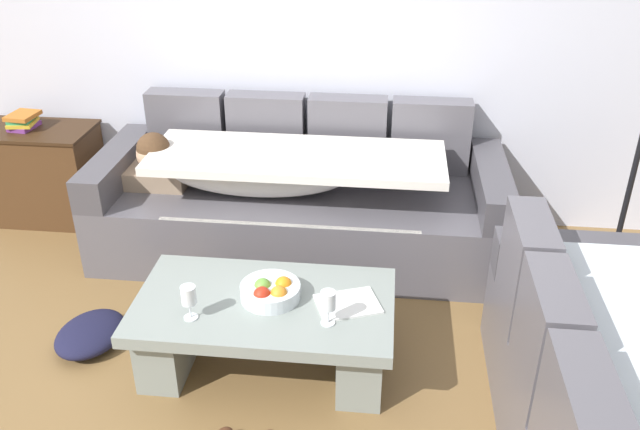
% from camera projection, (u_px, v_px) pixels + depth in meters
% --- Properties ---
extents(back_wall, '(9.00, 0.10, 2.70)m').
position_uv_depth(back_wall, '(280.00, 12.00, 4.07)').
color(back_wall, silver).
rests_on(back_wall, ground_plane).
extents(couch_along_wall, '(2.43, 0.92, 0.88)m').
position_uv_depth(couch_along_wall, '(293.00, 201.00, 4.08)').
color(couch_along_wall, '#57545B').
rests_on(couch_along_wall, ground_plane).
extents(couch_near_window, '(0.92, 1.77, 0.88)m').
position_uv_depth(couch_near_window, '(631.00, 411.00, 2.53)').
color(couch_near_window, '#57545B').
rests_on(couch_near_window, ground_plane).
extents(coffee_table, '(1.20, 0.68, 0.38)m').
position_uv_depth(coffee_table, '(265.00, 325.00, 3.15)').
color(coffee_table, gray).
rests_on(coffee_table, ground_plane).
extents(fruit_bowl, '(0.28, 0.28, 0.10)m').
position_uv_depth(fruit_bowl, '(271.00, 291.00, 3.07)').
color(fruit_bowl, silver).
rests_on(fruit_bowl, coffee_table).
extents(wine_glass_near_left, '(0.07, 0.07, 0.17)m').
position_uv_depth(wine_glass_near_left, '(189.00, 297.00, 2.91)').
color(wine_glass_near_left, silver).
rests_on(wine_glass_near_left, coffee_table).
extents(wine_glass_near_right, '(0.07, 0.07, 0.17)m').
position_uv_depth(wine_glass_near_right, '(328.00, 302.00, 2.88)').
color(wine_glass_near_right, silver).
rests_on(wine_glass_near_right, coffee_table).
extents(open_magazine, '(0.34, 0.30, 0.01)m').
position_uv_depth(open_magazine, '(348.00, 304.00, 3.05)').
color(open_magazine, white).
rests_on(open_magazine, coffee_table).
extents(side_cabinet, '(0.72, 0.44, 0.64)m').
position_uv_depth(side_cabinet, '(44.00, 174.00, 4.45)').
color(side_cabinet, '#4B2F19').
rests_on(side_cabinet, ground_plane).
extents(book_stack_on_cabinet, '(0.18, 0.21, 0.10)m').
position_uv_depth(book_stack_on_cabinet, '(23.00, 121.00, 4.29)').
color(book_stack_on_cabinet, '#72337F').
rests_on(book_stack_on_cabinet, side_cabinet).
extents(crumpled_garment, '(0.39, 0.46, 0.12)m').
position_uv_depth(crumpled_garment, '(91.00, 334.00, 3.37)').
color(crumpled_garment, '#191933').
rests_on(crumpled_garment, ground_plane).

